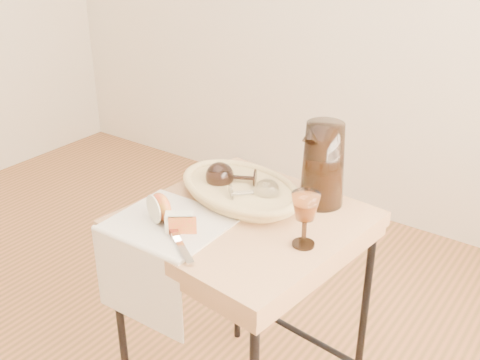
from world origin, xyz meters
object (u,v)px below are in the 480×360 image
Objects in this scene: goblet_lying_b at (252,192)px; pitcher at (323,164)px; wine_goblet at (305,220)px; goblet_lying_a at (235,177)px; table_knife at (177,238)px; tea_towel at (169,223)px; apple_half at (161,207)px; bread_basket at (241,191)px; side_table at (244,323)px.

pitcher is at bearing -2.71° from goblet_lying_b.
wine_goblet is (0.08, -0.23, -0.05)m from pitcher.
goblet_lying_a is 0.31m from table_knife.
goblet_lying_b is (0.13, 0.21, 0.04)m from tea_towel.
goblet_lying_a is 0.49× the size of pitcher.
apple_half is (-0.30, -0.35, -0.08)m from pitcher.
bread_basket is 3.18× the size of goblet_lying_b.
apple_half reaches higher than goblet_lying_b.
goblet_lying_a is 0.66× the size of table_knife.
bread_basket is at bearing 131.11° from side_table.
goblet_lying_a reaches higher than tea_towel.
pitcher is (0.15, 0.14, 0.07)m from goblet_lying_b.
wine_goblet is at bearing -9.27° from side_table.
wine_goblet is at bearing -10.14° from bread_basket.
table_knife is at bearing -105.71° from side_table.
side_table is 0.44m from table_knife.
pitcher reaches higher than side_table.
goblet_lying_a is (-0.03, 0.02, 0.03)m from bread_basket.
tea_towel is 0.05m from apple_half.
wine_goblet is at bearing -68.39° from goblet_lying_b.
tea_towel is 0.26m from goblet_lying_a.
table_knife is at bearing 71.07° from goblet_lying_a.
apple_half is at bearing 48.93° from goblet_lying_a.
bread_basket reaches higher than table_knife.
goblet_lying_b is (0.09, -0.04, -0.01)m from goblet_lying_a.
bread_basket is (-0.07, 0.08, 0.40)m from side_table.
side_table is 6.47× the size of goblet_lying_b.
apple_half is at bearing -175.91° from table_knife.
goblet_lying_b reaches higher than table_knife.
goblet_lying_a is 0.26m from apple_half.
tea_towel is 0.24m from bread_basket.
apple_half is (-0.02, -0.00, 0.04)m from tea_towel.
pitcher reaches higher than wine_goblet.
tea_towel is 0.25m from goblet_lying_b.
pitcher is at bearing 108.17° from wine_goblet.
tea_towel is at bearing -132.94° from side_table.
table_knife is at bearing -137.15° from pitcher.
goblet_lying_a reaches higher than goblet_lying_b.
apple_half is at bearing -137.11° from side_table.
table_knife is (0.11, -0.06, -0.03)m from apple_half.
goblet_lying_b reaches higher than bread_basket.
pitcher is 0.25m from wine_goblet.
wine_goblet is (0.35, 0.12, 0.07)m from tea_towel.
goblet_lying_a is 1.62× the size of apple_half.
side_table is at bearing -121.39° from goblet_lying_b.
tea_towel is 1.43× the size of table_knife.
pitcher reaches higher than bread_basket.
table_knife is at bearing -8.55° from apple_half.
side_table is 0.55m from pitcher.
goblet_lying_a is at bearing 165.57° from bread_basket.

